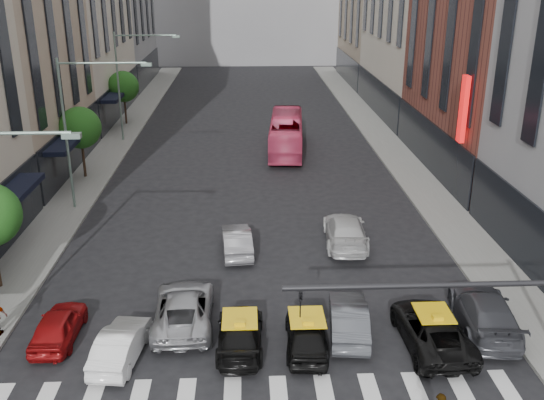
{
  "coord_description": "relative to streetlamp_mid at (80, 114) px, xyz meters",
  "views": [
    {
      "loc": [
        -0.38,
        -15.18,
        13.67
      ],
      "look_at": [
        0.73,
        10.44,
        4.0
      ],
      "focal_mm": 40.0,
      "sensor_mm": 36.0,
      "label": 1
    }
  ],
  "objects": [
    {
      "name": "sidewalk_left",
      "position": [
        -1.46,
        10.0,
        -5.83
      ],
      "size": [
        3.0,
        96.0,
        0.15
      ],
      "primitive_type": "cube",
      "color": "slate",
      "rests_on": "ground"
    },
    {
      "name": "sidewalk_right",
      "position": [
        21.54,
        10.0,
        -5.83
      ],
      "size": [
        3.0,
        96.0,
        0.15
      ],
      "primitive_type": "cube",
      "color": "slate",
      "rests_on": "ground"
    },
    {
      "name": "tree_mid",
      "position": [
        -1.76,
        6.0,
        -2.25
      ],
      "size": [
        2.88,
        2.88,
        4.95
      ],
      "color": "black",
      "rests_on": "sidewalk_left"
    },
    {
      "name": "tree_far",
      "position": [
        -1.76,
        22.0,
        -2.25
      ],
      "size": [
        2.88,
        2.88,
        4.95
      ],
      "color": "black",
      "rests_on": "sidewalk_left"
    },
    {
      "name": "streetlamp_mid",
      "position": [
        0.0,
        0.0,
        0.0
      ],
      "size": [
        5.38,
        0.25,
        9.0
      ],
      "color": "gray",
      "rests_on": "sidewalk_left"
    },
    {
      "name": "streetlamp_far",
      "position": [
        0.0,
        16.0,
        0.0
      ],
      "size": [
        5.38,
        0.25,
        9.0
      ],
      "color": "gray",
      "rests_on": "sidewalk_left"
    },
    {
      "name": "traffic_signal",
      "position": [
        17.74,
        -21.0,
        -1.43
      ],
      "size": [
        10.1,
        0.2,
        6.0
      ],
      "color": "black",
      "rests_on": "ground"
    },
    {
      "name": "liberty_sign",
      "position": [
        22.64,
        0.0,
        0.1
      ],
      "size": [
        0.3,
        0.7,
        4.0
      ],
      "color": "red",
      "rests_on": "ground"
    },
    {
      "name": "car_red",
      "position": [
        2.14,
        -14.29,
        -5.26
      ],
      "size": [
        1.59,
        3.83,
        1.3
      ],
      "primitive_type": "imported",
      "rotation": [
        0.0,
        0.0,
        3.13
      ],
      "color": "maroon",
      "rests_on": "ground"
    },
    {
      "name": "car_white_front",
      "position": [
        4.84,
        -15.69,
        -5.26
      ],
      "size": [
        1.84,
        4.04,
        1.29
      ],
      "primitive_type": "imported",
      "rotation": [
        0.0,
        0.0,
        3.02
      ],
      "color": "white",
      "rests_on": "ground"
    },
    {
      "name": "car_silver",
      "position": [
        6.97,
        -13.3,
        -5.18
      ],
      "size": [
        2.56,
        5.27,
        1.44
      ],
      "primitive_type": "imported",
      "rotation": [
        0.0,
        0.0,
        3.17
      ],
      "color": "#98999D",
      "rests_on": "ground"
    },
    {
      "name": "taxi_left",
      "position": [
        9.3,
        -15.11,
        -5.28
      ],
      "size": [
        1.86,
        4.37,
        1.26
      ],
      "primitive_type": "imported",
      "rotation": [
        0.0,
        0.0,
        3.12
      ],
      "color": "black",
      "rests_on": "ground"
    },
    {
      "name": "taxi_center",
      "position": [
        11.86,
        -15.31,
        -5.23
      ],
      "size": [
        1.79,
        4.05,
        1.35
      ],
      "primitive_type": "imported",
      "rotation": [
        0.0,
        0.0,
        3.09
      ],
      "color": "black",
      "rests_on": "ground"
    },
    {
      "name": "car_grey_mid",
      "position": [
        13.64,
        -14.34,
        -5.21
      ],
      "size": [
        1.89,
        4.34,
        1.39
      ],
      "primitive_type": "imported",
      "rotation": [
        0.0,
        0.0,
        3.04
      ],
      "color": "#43454B",
      "rests_on": "ground"
    },
    {
      "name": "taxi_right",
      "position": [
        16.74,
        -15.28,
        -5.2
      ],
      "size": [
        2.49,
        5.11,
        1.4
      ],
      "primitive_type": "imported",
      "rotation": [
        0.0,
        0.0,
        3.18
      ],
      "color": "black",
      "rests_on": "ground"
    },
    {
      "name": "car_grey_curb",
      "position": [
        19.23,
        -14.19,
        -5.13
      ],
      "size": [
        2.79,
        5.53,
        1.54
      ],
      "primitive_type": "imported",
      "rotation": [
        0.0,
        0.0,
        3.02
      ],
      "color": "#3D3E44",
      "rests_on": "ground"
    },
    {
      "name": "car_row2_left",
      "position": [
        9.08,
        -6.61,
        -5.22
      ],
      "size": [
        1.78,
        4.24,
        1.36
      ],
      "primitive_type": "imported",
      "rotation": [
        0.0,
        0.0,
        3.22
      ],
      "color": "#A4A3A9",
      "rests_on": "ground"
    },
    {
      "name": "car_row2_right",
      "position": [
        14.86,
        -5.77,
        -5.14
      ],
      "size": [
        2.46,
        5.38,
        1.53
      ],
      "primitive_type": "imported",
      "rotation": [
        0.0,
        0.0,
        3.08
      ],
      "color": "silver",
      "rests_on": "ground"
    },
    {
      "name": "bus",
      "position": [
        12.89,
        12.3,
        -4.43
      ],
      "size": [
        3.35,
        10.76,
        2.95
      ],
      "primitive_type": "imported",
      "rotation": [
        0.0,
        0.0,
        3.06
      ],
      "color": "#D83F67",
      "rests_on": "ground"
    },
    {
      "name": "rider",
      "position": [
        15.34,
        -20.59,
        -4.07
      ],
      "size": [
        0.62,
        0.41,
        1.66
      ],
      "primitive_type": "imported",
      "rotation": [
        0.0,
        0.0,
        3.17
      ],
      "color": "gray",
      "rests_on": "motorcycle"
    }
  ]
}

